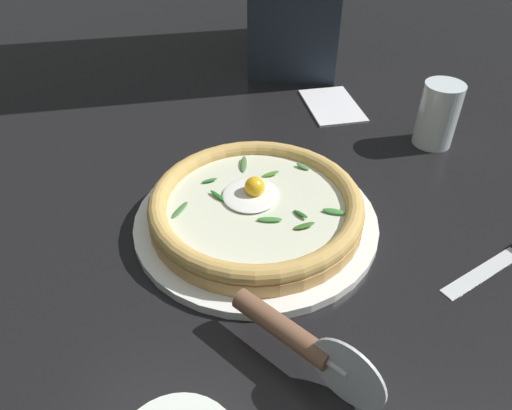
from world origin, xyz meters
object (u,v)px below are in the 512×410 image
pizza (256,206)px  folded_napkin (332,105)px  pizza_cutter (297,339)px  drinking_glass (437,119)px

pizza → folded_napkin: (0.35, -0.07, -0.03)m
pizza → pizza_cutter: size_ratio=1.81×
pizza → pizza_cutter: bearing=-157.8°
pizza → folded_napkin: size_ratio=1.96×
pizza_cutter → drinking_glass: size_ratio=1.48×
pizza → pizza_cutter: (-0.19, -0.08, 0.01)m
drinking_glass → pizza: bearing=136.7°
pizza → drinking_glass: bearing=-43.3°
pizza_cutter → drinking_glass: drinking_glass is taller
pizza → folded_napkin: bearing=-11.6°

